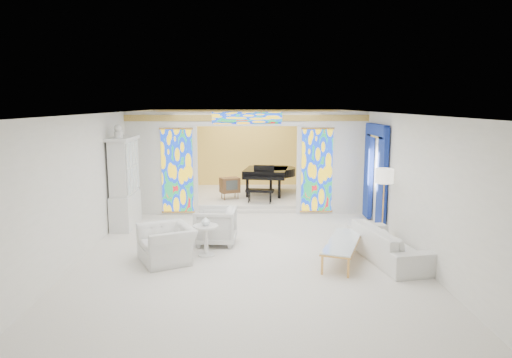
{
  "coord_description": "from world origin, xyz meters",
  "views": [
    {
      "loc": [
        -0.01,
        -11.21,
        3.23
      ],
      "look_at": [
        0.22,
        0.2,
        1.33
      ],
      "focal_mm": 32.0,
      "sensor_mm": 36.0,
      "label": 1
    }
  ],
  "objects_px": {
    "china_cabinet": "(125,183)",
    "tv_console": "(230,185)",
    "armchair_right": "(215,226)",
    "coffee_table": "(343,242)",
    "sofa": "(389,244)",
    "armchair_left": "(167,244)",
    "grand_piano": "(270,173)"
  },
  "relations": [
    {
      "from": "armchair_left",
      "to": "sofa",
      "type": "xyz_separation_m",
      "value": [
        4.62,
        0.01,
        -0.03
      ]
    },
    {
      "from": "coffee_table",
      "to": "tv_console",
      "type": "height_order",
      "value": "tv_console"
    },
    {
      "from": "armchair_right",
      "to": "tv_console",
      "type": "xyz_separation_m",
      "value": [
        0.18,
        4.21,
        0.2
      ]
    },
    {
      "from": "sofa",
      "to": "grand_piano",
      "type": "height_order",
      "value": "grand_piano"
    },
    {
      "from": "coffee_table",
      "to": "sofa",
      "type": "bearing_deg",
      "value": 3.98
    },
    {
      "from": "sofa",
      "to": "grand_piano",
      "type": "relative_size",
      "value": 0.86
    },
    {
      "from": "coffee_table",
      "to": "armchair_right",
      "type": "bearing_deg",
      "value": 155.52
    },
    {
      "from": "sofa",
      "to": "grand_piano",
      "type": "bearing_deg",
      "value": 9.07
    },
    {
      "from": "armchair_left",
      "to": "china_cabinet",
      "type": "bearing_deg",
      "value": -177.22
    },
    {
      "from": "armchair_right",
      "to": "armchair_left",
      "type": "bearing_deg",
      "value": -34.51
    },
    {
      "from": "armchair_right",
      "to": "coffee_table",
      "type": "bearing_deg",
      "value": 69.15
    },
    {
      "from": "armchair_left",
      "to": "armchair_right",
      "type": "xyz_separation_m",
      "value": [
        0.92,
        1.18,
        0.06
      ]
    },
    {
      "from": "grand_piano",
      "to": "tv_console",
      "type": "xyz_separation_m",
      "value": [
        -1.34,
        -0.86,
        -0.27
      ]
    },
    {
      "from": "sofa",
      "to": "tv_console",
      "type": "xyz_separation_m",
      "value": [
        -3.52,
        5.38,
        0.29
      ]
    },
    {
      "from": "coffee_table",
      "to": "grand_piano",
      "type": "bearing_deg",
      "value": 100.69
    },
    {
      "from": "china_cabinet",
      "to": "coffee_table",
      "type": "xyz_separation_m",
      "value": [
        5.19,
        -2.79,
        -0.77
      ]
    },
    {
      "from": "coffee_table",
      "to": "tv_console",
      "type": "distance_m",
      "value": 6.01
    },
    {
      "from": "armchair_right",
      "to": "tv_console",
      "type": "height_order",
      "value": "tv_console"
    },
    {
      "from": "coffee_table",
      "to": "tv_console",
      "type": "relative_size",
      "value": 2.9
    },
    {
      "from": "armchair_left",
      "to": "coffee_table",
      "type": "bearing_deg",
      "value": 62.25
    },
    {
      "from": "coffee_table",
      "to": "china_cabinet",
      "type": "bearing_deg",
      "value": 151.76
    },
    {
      "from": "china_cabinet",
      "to": "tv_console",
      "type": "height_order",
      "value": "china_cabinet"
    },
    {
      "from": "armchair_left",
      "to": "grand_piano",
      "type": "distance_m",
      "value": 6.73
    },
    {
      "from": "sofa",
      "to": "coffee_table",
      "type": "bearing_deg",
      "value": 83.86
    },
    {
      "from": "coffee_table",
      "to": "grand_piano",
      "type": "relative_size",
      "value": 0.74
    },
    {
      "from": "china_cabinet",
      "to": "tv_console",
      "type": "distance_m",
      "value": 3.8
    },
    {
      "from": "armchair_right",
      "to": "sofa",
      "type": "distance_m",
      "value": 3.88
    },
    {
      "from": "armchair_left",
      "to": "coffee_table",
      "type": "xyz_separation_m",
      "value": [
        3.64,
        -0.06,
        0.03
      ]
    },
    {
      "from": "sofa",
      "to": "coffee_table",
      "type": "relative_size",
      "value": 1.15
    },
    {
      "from": "china_cabinet",
      "to": "grand_piano",
      "type": "relative_size",
      "value": 0.99
    },
    {
      "from": "grand_piano",
      "to": "armchair_left",
      "type": "bearing_deg",
      "value": -101.34
    },
    {
      "from": "armchair_left",
      "to": "armchair_right",
      "type": "distance_m",
      "value": 1.5
    }
  ]
}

